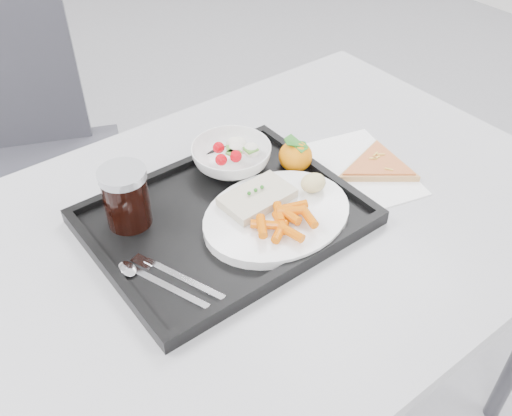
{
  "coord_description": "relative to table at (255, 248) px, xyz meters",
  "views": [
    {
      "loc": [
        -0.45,
        -0.29,
        1.42
      ],
      "look_at": [
        0.01,
        0.31,
        0.77
      ],
      "focal_mm": 40.0,
      "sensor_mm": 36.0,
      "label": 1
    }
  ],
  "objects": [
    {
      "name": "tray",
      "position": [
        -0.04,
        0.03,
        0.08
      ],
      "size": [
        0.45,
        0.35,
        0.03
      ],
      "color": "black",
      "rests_on": "table"
    },
    {
      "name": "salad_bowl",
      "position": [
        0.05,
        0.14,
        0.11
      ],
      "size": [
        0.15,
        0.15,
        0.05
      ],
      "color": "white",
      "rests_on": "tray"
    },
    {
      "name": "cutlery",
      "position": [
        -0.21,
        -0.02,
        0.08
      ],
      "size": [
        0.11,
        0.17,
        0.01
      ],
      "color": "silver",
      "rests_on": "tray"
    },
    {
      "name": "bread_roll",
      "position": [
        0.11,
        -0.02,
        0.12
      ],
      "size": [
        0.05,
        0.05,
        0.03
      ],
      "color": "#E2BB85",
      "rests_on": "dinner_plate"
    },
    {
      "name": "napkin",
      "position": [
        0.21,
        0.01,
        0.07
      ],
      "size": [
        0.3,
        0.3,
        0.0
      ],
      "color": "white",
      "rests_on": "table"
    },
    {
      "name": "cola_glass",
      "position": [
        -0.18,
        0.12,
        0.14
      ],
      "size": [
        0.08,
        0.08,
        0.11
      ],
      "color": "black",
      "rests_on": "tray"
    },
    {
      "name": "pizza_slice",
      "position": [
        0.28,
        -0.03,
        0.08
      ],
      "size": [
        0.22,
        0.22,
        0.02
      ],
      "color": "#DCAF73",
      "rests_on": "napkin"
    },
    {
      "name": "salad_contents",
      "position": [
        0.06,
        0.14,
        0.12
      ],
      "size": [
        0.09,
        0.07,
        0.03
      ],
      "color": "#C4030E",
      "rests_on": "salad_bowl"
    },
    {
      "name": "dinner_plate",
      "position": [
        0.02,
        -0.03,
        0.09
      ],
      "size": [
        0.27,
        0.27,
        0.02
      ],
      "color": "white",
      "rests_on": "tray"
    },
    {
      "name": "tangerine",
      "position": [
        0.15,
        0.07,
        0.1
      ],
      "size": [
        0.08,
        0.08,
        0.07
      ],
      "color": "orange",
      "rests_on": "napkin"
    },
    {
      "name": "chair",
      "position": [
        -0.15,
        0.84,
        -0.15
      ],
      "size": [
        0.55,
        0.56,
        0.93
      ],
      "color": "#33333A",
      "rests_on": "ground"
    },
    {
      "name": "table",
      "position": [
        0.0,
        0.0,
        0.0
      ],
      "size": [
        1.2,
        0.8,
        0.75
      ],
      "color": "#B0B0B2",
      "rests_on": "ground"
    },
    {
      "name": "carrot_pile",
      "position": [
        0.01,
        -0.07,
        0.11
      ],
      "size": [
        0.12,
        0.1,
        0.02
      ],
      "color": "#E25E02",
      "rests_on": "dinner_plate"
    },
    {
      "name": "fish_fillet",
      "position": [
        0.01,
        0.01,
        0.11
      ],
      "size": [
        0.13,
        0.08,
        0.02
      ],
      "color": "beige",
      "rests_on": "dinner_plate"
    }
  ]
}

